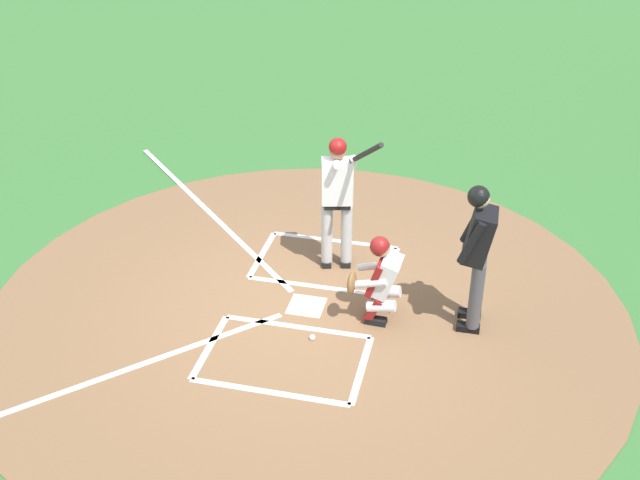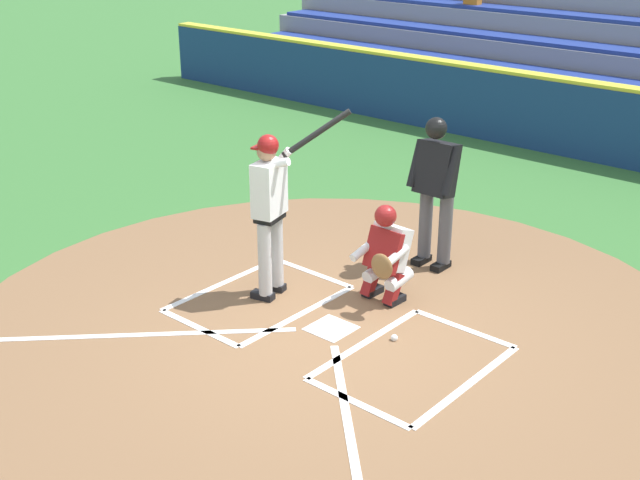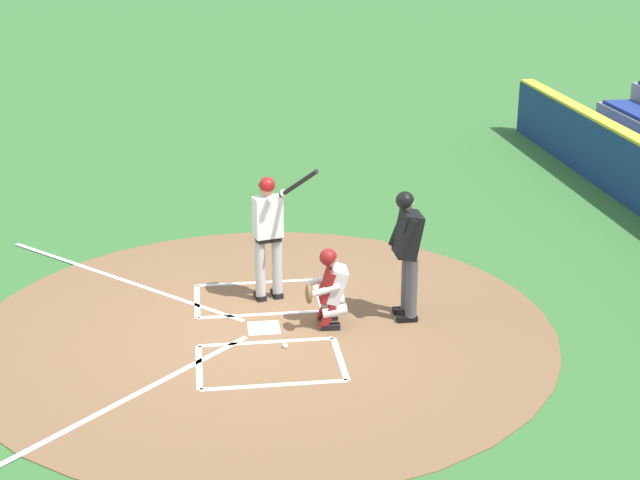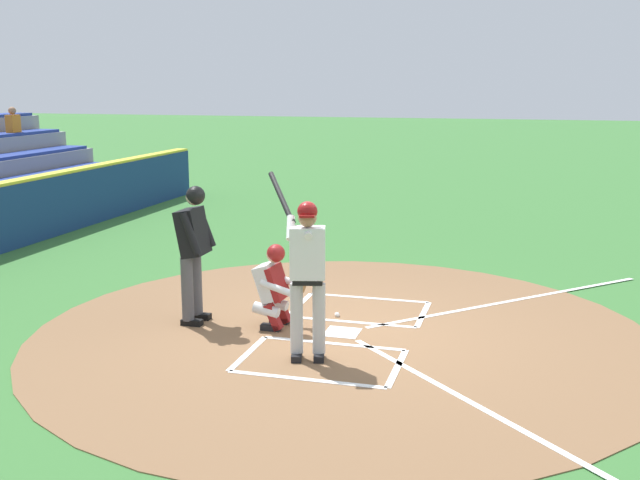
# 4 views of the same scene
# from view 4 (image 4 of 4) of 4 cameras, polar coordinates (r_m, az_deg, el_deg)

# --- Properties ---
(ground_plane) EXTENTS (120.00, 120.00, 0.00)m
(ground_plane) POSITION_cam_4_polar(r_m,az_deg,el_deg) (9.89, 1.68, -7.02)
(ground_plane) COLOR #387033
(dirt_circle) EXTENTS (8.00, 8.00, 0.01)m
(dirt_circle) POSITION_cam_4_polar(r_m,az_deg,el_deg) (9.89, 1.68, -6.99)
(dirt_circle) COLOR brown
(dirt_circle) RESTS_ON ground
(home_plate_and_chalk) EXTENTS (7.93, 4.91, 0.01)m
(home_plate_and_chalk) POSITION_cam_4_polar(r_m,az_deg,el_deg) (9.73, 6.76, -7.34)
(home_plate_and_chalk) COLOR white
(home_plate_and_chalk) RESTS_ON dirt_circle
(batter) EXTENTS (0.83, 0.90, 2.13)m
(batter) POSITION_cam_4_polar(r_m,az_deg,el_deg) (8.69, -1.01, -2.12)
(batter) COLOR #BCBCBC
(batter) RESTS_ON ground
(catcher) EXTENTS (0.59, 0.62, 1.13)m
(catcher) POSITION_cam_4_polar(r_m,az_deg,el_deg) (9.98, -3.37, -3.33)
(catcher) COLOR black
(catcher) RESTS_ON ground
(plate_umpire) EXTENTS (0.58, 0.41, 1.86)m
(plate_umpire) POSITION_cam_4_polar(r_m,az_deg,el_deg) (10.16, -9.50, -0.37)
(plate_umpire) COLOR #4C4C51
(plate_umpire) RESTS_ON ground
(baseball) EXTENTS (0.07, 0.07, 0.07)m
(baseball) POSITION_cam_4_polar(r_m,az_deg,el_deg) (10.52, 1.29, -5.64)
(baseball) COLOR white
(baseball) RESTS_ON ground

